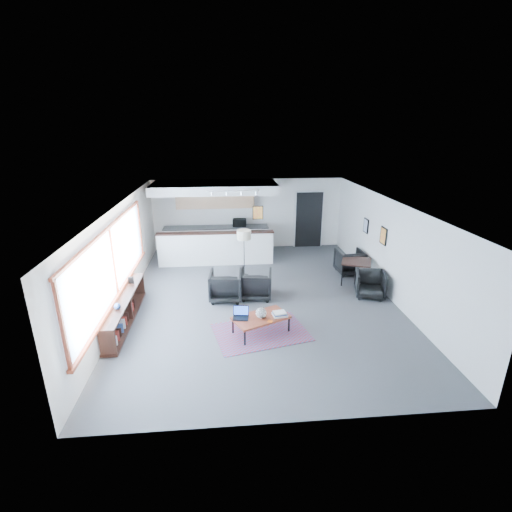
{
  "coord_description": "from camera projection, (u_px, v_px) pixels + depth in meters",
  "views": [
    {
      "loc": [
        -0.92,
        -9.07,
        4.42
      ],
      "look_at": [
        -0.07,
        0.4,
        1.07
      ],
      "focal_mm": 26.0,
      "sensor_mm": 36.0,
      "label": 1
    }
  ],
  "objects": [
    {
      "name": "console",
      "position": [
        125.0,
        310.0,
        8.7
      ],
      "size": [
        0.35,
        3.0,
        0.8
      ],
      "color": "black",
      "rests_on": "floor"
    },
    {
      "name": "wall_art_upper",
      "position": [
        366.0,
        226.0,
        11.46
      ],
      "size": [
        0.03,
        0.34,
        0.44
      ],
      "color": "black",
      "rests_on": "room"
    },
    {
      "name": "doorway",
      "position": [
        309.0,
        219.0,
        14.06
      ],
      "size": [
        1.1,
        0.12,
        2.15
      ],
      "color": "black",
      "rests_on": "room"
    },
    {
      "name": "armchair_left",
      "position": [
        226.0,
        284.0,
        9.87
      ],
      "size": [
        0.9,
        0.85,
        0.86
      ],
      "primitive_type": "imported",
      "rotation": [
        0.0,
        0.0,
        3.05
      ],
      "color": "black",
      "rests_on": "floor"
    },
    {
      "name": "kilim_rug",
      "position": [
        261.0,
        332.0,
        8.39
      ],
      "size": [
        2.3,
        1.81,
        0.01
      ],
      "rotation": [
        0.0,
        0.0,
        0.23
      ],
      "color": "#583049",
      "rests_on": "floor"
    },
    {
      "name": "room",
      "position": [
        260.0,
        253.0,
        9.64
      ],
      "size": [
        7.02,
        9.02,
        2.62
      ],
      "color": "#464649",
      "rests_on": "ground"
    },
    {
      "name": "laptop",
      "position": [
        241.0,
        314.0,
        8.22
      ],
      "size": [
        0.38,
        0.32,
        0.25
      ],
      "rotation": [
        0.0,
        0.0,
        -0.12
      ],
      "color": "black",
      "rests_on": "coffee_table"
    },
    {
      "name": "book_stack",
      "position": [
        280.0,
        314.0,
        8.29
      ],
      "size": [
        0.36,
        0.3,
        0.1
      ],
      "rotation": [
        0.0,
        0.0,
        0.16
      ],
      "color": "silver",
      "rests_on": "coffee_table"
    },
    {
      "name": "coffee_table",
      "position": [
        261.0,
        318.0,
        8.27
      ],
      "size": [
        1.39,
        1.11,
        0.4
      ],
      "rotation": [
        0.0,
        0.0,
        0.43
      ],
      "color": "maroon",
      "rests_on": "floor"
    },
    {
      "name": "dining_chair_far",
      "position": [
        350.0,
        263.0,
        11.67
      ],
      "size": [
        0.71,
        0.66,
        0.7
      ],
      "primitive_type": "imported",
      "rotation": [
        0.0,
        0.0,
        3.19
      ],
      "color": "black",
      "rests_on": "floor"
    },
    {
      "name": "microwave",
      "position": [
        239.0,
        222.0,
        13.58
      ],
      "size": [
        0.51,
        0.32,
        0.33
      ],
      "primitive_type": "imported",
      "rotation": [
        0.0,
        0.0,
        -0.09
      ],
      "color": "black",
      "rests_on": "kitchenette"
    },
    {
      "name": "kitchenette",
      "position": [
        216.0,
        218.0,
        12.99
      ],
      "size": [
        4.2,
        1.96,
        2.6
      ],
      "color": "white",
      "rests_on": "floor"
    },
    {
      "name": "armchair_right",
      "position": [
        256.0,
        283.0,
        10.0
      ],
      "size": [
        0.91,
        0.87,
        0.83
      ],
      "primitive_type": "imported",
      "rotation": [
        0.0,
        0.0,
        3.0
      ],
      "color": "black",
      "rests_on": "floor"
    },
    {
      "name": "floor_lamp",
      "position": [
        244.0,
        236.0,
        11.12
      ],
      "size": [
        0.56,
        0.56,
        1.48
      ],
      "rotation": [
        0.0,
        0.0,
        0.4
      ],
      "color": "black",
      "rests_on": "floor"
    },
    {
      "name": "wall_art_lower",
      "position": [
        383.0,
        236.0,
        10.22
      ],
      "size": [
        0.03,
        0.38,
        0.48
      ],
      "color": "black",
      "rests_on": "room"
    },
    {
      "name": "dining_table",
      "position": [
        356.0,
        263.0,
        10.86
      ],
      "size": [
        1.06,
        1.06,
        0.69
      ],
      "rotation": [
        0.0,
        0.0,
        -0.38
      ],
      "color": "black",
      "rests_on": "floor"
    },
    {
      "name": "window",
      "position": [
        113.0,
        263.0,
        8.45
      ],
      "size": [
        0.1,
        5.95,
        1.66
      ],
      "color": "#8CBFFF",
      "rests_on": "room"
    },
    {
      "name": "dining_chair_near",
      "position": [
        370.0,
        285.0,
        10.08
      ],
      "size": [
        0.77,
        0.74,
        0.66
      ],
      "primitive_type": "imported",
      "rotation": [
        0.0,
        0.0,
        -0.25
      ],
      "color": "black",
      "rests_on": "floor"
    },
    {
      "name": "ceramic_pot",
      "position": [
        261.0,
        313.0,
        8.17
      ],
      "size": [
        0.24,
        0.24,
        0.24
      ],
      "rotation": [
        0.0,
        0.0,
        -0.14
      ],
      "color": "gray",
      "rests_on": "coffee_table"
    },
    {
      "name": "coaster",
      "position": [
        270.0,
        321.0,
        8.06
      ],
      "size": [
        0.14,
        0.14,
        0.01
      ],
      "rotation": [
        0.0,
        0.0,
        -0.4
      ],
      "color": "#E5590C",
      "rests_on": "coffee_table"
    },
    {
      "name": "track_light",
      "position": [
        234.0,
        192.0,
        11.25
      ],
      "size": [
        1.6,
        0.07,
        0.15
      ],
      "color": "silver",
      "rests_on": "room"
    }
  ]
}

